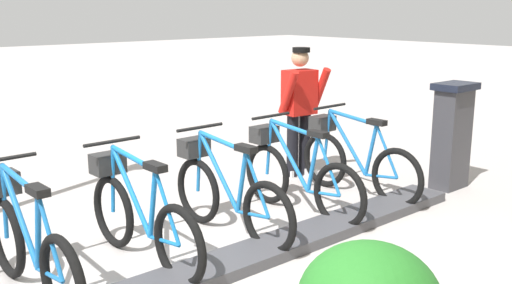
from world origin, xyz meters
name	(u,v)px	position (x,y,z in m)	size (l,w,h in m)	color
ground_plane	(202,279)	(0.00, 0.00, 0.00)	(60.00, 60.00, 0.00)	#B8B1AE
dock_rail_base	(202,273)	(0.00, 0.00, 0.05)	(0.44, 6.46, 0.10)	#47474C
payment_kiosk	(452,134)	(0.05, -3.73, 0.67)	(0.36, 0.52, 1.28)	#38383D
bike_docked_0	(354,159)	(0.62, -2.63, 0.43)	(1.72, 0.54, 1.02)	black
bike_docked_1	(296,174)	(0.62, -1.69, 0.43)	(1.72, 0.54, 1.02)	black
bike_docked_2	(226,192)	(0.62, -0.74, 0.43)	(1.72, 0.54, 1.02)	black
bike_docked_3	(139,215)	(0.62, 0.20, 0.43)	(1.72, 0.54, 1.02)	black
bike_docked_4	(27,243)	(0.62, 1.14, 0.43)	(1.72, 0.54, 1.02)	black
worker_near_rack	(300,107)	(1.60, -2.70, 0.91)	(0.50, 0.65, 1.66)	white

